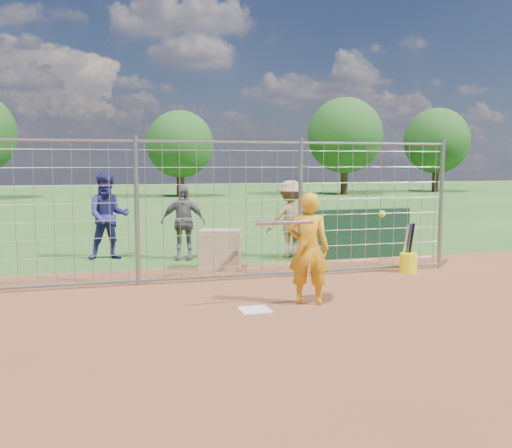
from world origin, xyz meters
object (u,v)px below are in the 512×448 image
object	(u,v)px
bystander_b	(183,222)
bystander_c	(290,219)
bystander_a	(108,216)
equipment_bin	(220,250)
bucket_with_bats	(408,260)
batter	(309,249)

from	to	relation	value
bystander_b	bystander_c	world-z (taller)	bystander_c
bystander_a	bystander_b	size ratio (longest dim) A/B	1.15
bystander_a	bystander_c	xyz separation A→B (m)	(3.96, -0.82, -0.09)
bystander_b	equipment_bin	world-z (taller)	bystander_b
bucket_with_bats	bystander_c	bearing A→B (deg)	124.11
batter	equipment_bin	size ratio (longest dim) A/B	2.13
batter	bystander_b	bearing A→B (deg)	-50.59
bystander_c	equipment_bin	world-z (taller)	bystander_c
equipment_bin	bucket_with_bats	distance (m)	3.70
bystander_c	bucket_with_bats	size ratio (longest dim) A/B	1.79
batter	bystander_a	bearing A→B (deg)	-36.56
batter	bystander_c	size ratio (longest dim) A/B	0.98
bystander_b	batter	bearing A→B (deg)	-58.36
bystander_b	bystander_a	bearing A→B (deg)	178.82
bucket_with_bats	batter	bearing A→B (deg)	-146.81
bystander_b	equipment_bin	distance (m)	1.53
bystander_a	equipment_bin	bearing A→B (deg)	-40.78
bystander_c	bucket_with_bats	world-z (taller)	bystander_c
equipment_bin	batter	bearing A→B (deg)	-56.63
bystander_c	equipment_bin	xyz separation A→B (m)	(-1.84, -1.04, -0.47)
bystander_a	bystander_b	distance (m)	1.66
bystander_a	bystander_b	world-z (taller)	bystander_a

